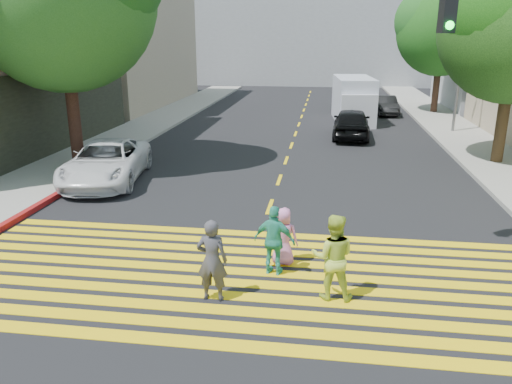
% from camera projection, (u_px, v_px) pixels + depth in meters
% --- Properties ---
extents(ground, '(120.00, 120.00, 0.00)m').
position_uv_depth(ground, '(234.00, 308.00, 9.54)').
color(ground, black).
extents(sidewalk_left, '(3.00, 40.00, 0.15)m').
position_uv_depth(sidewalk_left, '(165.00, 117.00, 31.44)').
color(sidewalk_left, gray).
rests_on(sidewalk_left, ground).
extents(sidewalk_right, '(3.00, 60.00, 0.15)m').
position_uv_depth(sidewalk_right, '(479.00, 149.00, 22.55)').
color(sidewalk_right, gray).
rests_on(sidewalk_right, ground).
extents(curb_red, '(0.20, 8.00, 0.16)m').
position_uv_depth(curb_red, '(58.00, 195.00, 16.11)').
color(curb_red, maroon).
rests_on(curb_red, ground).
extents(crosswalk, '(13.40, 5.30, 0.01)m').
position_uv_depth(crosswalk, '(245.00, 277.00, 10.74)').
color(crosswalk, yellow).
rests_on(crosswalk, ground).
extents(lane_line, '(0.12, 34.40, 0.01)m').
position_uv_depth(lane_line, '(300.00, 120.00, 30.80)').
color(lane_line, yellow).
rests_on(lane_line, ground).
extents(building_left_tan, '(12.00, 16.00, 10.00)m').
position_uv_depth(building_left_tan, '(89.00, 36.00, 36.65)').
color(building_left_tan, tan).
rests_on(building_left_tan, ground).
extents(backdrop_block, '(30.00, 8.00, 12.00)m').
position_uv_depth(backdrop_block, '(315.00, 26.00, 53.10)').
color(backdrop_block, gray).
rests_on(backdrop_block, ground).
extents(tree_right_far, '(6.90, 6.47, 8.35)m').
position_uv_depth(tree_right_far, '(444.00, 25.00, 31.74)').
color(tree_right_far, '#412418').
rests_on(tree_right_far, ground).
extents(pedestrian_man, '(0.62, 0.41, 1.67)m').
position_uv_depth(pedestrian_man, '(212.00, 260.00, 9.63)').
color(pedestrian_man, '#3F3E44').
rests_on(pedestrian_man, ground).
extents(pedestrian_woman, '(0.86, 0.68, 1.75)m').
position_uv_depth(pedestrian_woman, '(333.00, 257.00, 9.68)').
color(pedestrian_woman, '#B8D141').
rests_on(pedestrian_woman, ground).
extents(pedestrian_child, '(0.69, 0.48, 1.34)m').
position_uv_depth(pedestrian_child, '(283.00, 236.00, 11.21)').
color(pedestrian_child, pink).
rests_on(pedestrian_child, ground).
extents(pedestrian_extra, '(0.97, 0.56, 1.56)m').
position_uv_depth(pedestrian_extra, '(274.00, 241.00, 10.70)').
color(pedestrian_extra, teal).
rests_on(pedestrian_extra, ground).
extents(white_sedan, '(3.16, 5.47, 1.44)m').
position_uv_depth(white_sedan, '(106.00, 162.00, 17.62)').
color(white_sedan, silver).
rests_on(white_sedan, ground).
extents(dark_car_near, '(1.99, 4.57, 1.53)m').
position_uv_depth(dark_car_near, '(351.00, 123.00, 25.27)').
color(dark_car_near, black).
rests_on(dark_car_near, ground).
extents(silver_car, '(2.13, 5.06, 1.46)m').
position_uv_depth(silver_car, '(353.00, 97.00, 36.13)').
color(silver_car, '#A0A0A0').
rests_on(silver_car, ground).
extents(dark_car_parked, '(1.49, 3.74, 1.21)m').
position_uv_depth(dark_car_parked, '(386.00, 105.00, 32.91)').
color(dark_car_parked, black).
rests_on(dark_car_parked, ground).
extents(white_van, '(2.51, 5.69, 2.62)m').
position_uv_depth(white_van, '(354.00, 101.00, 30.01)').
color(white_van, silver).
rests_on(white_van, ground).
extents(street_lamp, '(1.86, 0.43, 8.22)m').
position_uv_depth(street_lamp, '(460.00, 41.00, 25.26)').
color(street_lamp, slate).
rests_on(street_lamp, ground).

